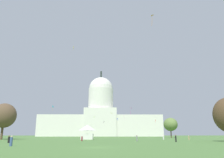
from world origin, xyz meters
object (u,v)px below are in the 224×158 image
object	(u,v)px
person_maroon_back_left	(82,139)
person_tan_back_center	(189,138)
person_grey_edge_west	(137,138)
kite_pink_low	(124,116)
tree_east_near	(170,124)
kite_cyan_low	(53,107)
person_denim_back_right	(11,141)
person_black_mid_center	(176,139)
kite_lime_low	(93,118)
kite_orange_high	(151,17)
kite_yellow_high	(73,48)
kite_red_low	(155,121)
event_tent	(87,132)
kite_black_low	(104,122)
tree_west_far	(4,116)
person_white_mid_left	(163,138)
capitol_building	(101,117)
person_black_near_tree_west	(9,140)
kite_magenta_low	(129,109)
person_olive_near_tent	(9,138)
kite_gold_low	(112,114)
kite_blue_low	(117,119)

from	to	relation	value
person_maroon_back_left	person_tan_back_center	distance (m)	37.73
person_grey_edge_west	kite_pink_low	world-z (taller)	kite_pink_low
tree_east_near	kite_cyan_low	world-z (taller)	kite_cyan_low
person_maroon_back_left	kite_cyan_low	world-z (taller)	kite_cyan_low
person_denim_back_right	person_black_mid_center	size ratio (longest dim) A/B	0.93
person_grey_edge_west	kite_lime_low	distance (m)	29.31
kite_orange_high	kite_pink_low	bearing A→B (deg)	156.27
kite_yellow_high	kite_cyan_low	bearing A→B (deg)	28.08
kite_pink_low	kite_red_low	xyz separation A→B (m)	(23.70, 2.10, -2.90)
person_tan_back_center	kite_pink_low	bearing A→B (deg)	133.73
event_tent	tree_east_near	world-z (taller)	tree_east_near
tree_east_near	kite_red_low	distance (m)	40.61
tree_east_near	person_grey_edge_west	bearing A→B (deg)	-113.60
person_denim_back_right	kite_black_low	distance (m)	148.05
tree_east_near	person_maroon_back_left	world-z (taller)	tree_east_near
kite_orange_high	kite_lime_low	distance (m)	44.94
person_denim_back_right	kite_pink_low	xyz separation A→B (m)	(28.17, 127.94, 14.23)
tree_west_far	person_white_mid_left	xyz separation A→B (m)	(60.14, -2.79, -8.20)
capitol_building	kite_red_low	xyz separation A→B (m)	(43.16, -53.40, -6.53)
person_black_near_tree_west	kite_orange_high	bearing A→B (deg)	145.18
person_grey_edge_west	kite_orange_high	xyz separation A→B (m)	(7.85, 9.29, 43.55)
event_tent	person_maroon_back_left	bearing A→B (deg)	-88.66
kite_magenta_low	kite_lime_low	distance (m)	15.04
kite_red_low	event_tent	bearing A→B (deg)	2.89
person_olive_near_tent	kite_red_low	distance (m)	117.85
kite_magenta_low	kite_cyan_low	size ratio (longest dim) A/B	1.07
event_tent	person_denim_back_right	size ratio (longest dim) A/B	3.34
kite_pink_low	kite_gold_low	world-z (taller)	kite_pink_low
capitol_building	kite_lime_low	size ratio (longest dim) A/B	86.81
person_olive_near_tent	kite_cyan_low	distance (m)	45.47
event_tent	person_denim_back_right	xyz separation A→B (m)	(-7.98, -49.63, -2.11)
person_grey_edge_west	kite_black_low	xyz separation A→B (m)	(-11.37, 120.62, 11.16)
person_white_mid_left	kite_red_low	xyz separation A→B (m)	(15.59, 84.98, 11.42)
person_maroon_back_left	person_denim_back_right	xyz separation A→B (m)	(-8.35, -28.80, 0.07)
tree_west_far	kite_pink_low	distance (m)	95.71
person_black_near_tree_west	kite_pink_low	bearing A→B (deg)	-171.63
event_tent	person_tan_back_center	world-z (taller)	event_tent
person_black_mid_center	kite_cyan_low	xyz separation A→B (m)	(-45.82, 56.50, 14.85)
person_white_mid_left	person_tan_back_center	distance (m)	8.92
kite_pink_low	event_tent	bearing A→B (deg)	142.04
tree_east_near	person_black_mid_center	xyz separation A→B (m)	(-18.49, -69.71, -6.58)
person_white_mid_left	person_olive_near_tent	bearing A→B (deg)	86.13
person_black_near_tree_west	person_black_mid_center	bearing A→B (deg)	124.28
person_grey_edge_west	kite_gold_low	world-z (taller)	kite_gold_low
kite_blue_low	kite_lime_low	size ratio (longest dim) A/B	1.84
event_tent	kite_cyan_low	xyz separation A→B (m)	(-20.54, 26.86, 12.83)
person_maroon_back_left	person_denim_back_right	bearing A→B (deg)	-51.67
kite_orange_high	kite_cyan_low	xyz separation A→B (m)	(-44.53, 40.74, -28.65)
person_white_mid_left	person_maroon_back_left	world-z (taller)	person_maroon_back_left
person_white_mid_left	person_olive_near_tent	size ratio (longest dim) A/B	0.87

